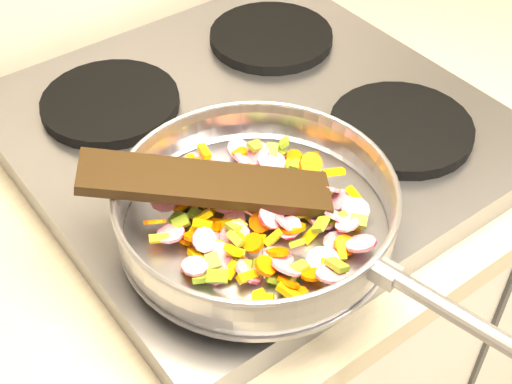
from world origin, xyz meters
TOP-DOWN VIEW (x-y plane):
  - base_cabinet at (0.00, 1.67)m, footprint 3.00×0.65m
  - cooktop at (-0.70, 1.67)m, footprint 0.60×0.60m
  - grate_fl at (-0.84, 1.52)m, footprint 0.19×0.19m
  - grate_fr at (-0.56, 1.52)m, footprint 0.19×0.19m
  - grate_bl at (-0.84, 1.81)m, footprint 0.19×0.19m
  - grate_br at (-0.56, 1.81)m, footprint 0.19×0.19m
  - saute_pan at (-0.83, 1.49)m, footprint 0.35×0.51m
  - vegetable_heap at (-0.83, 1.49)m, footprint 0.25×0.27m
  - wooden_spatula at (-0.86, 1.54)m, footprint 0.26×0.20m

SIDE VIEW (x-z plane):
  - base_cabinet at x=0.00m, z-range 0.00..0.86m
  - cooktop at x=-0.70m, z-range 0.90..0.94m
  - grate_fl at x=-0.84m, z-range 0.94..0.96m
  - grate_fr at x=-0.56m, z-range 0.94..0.96m
  - grate_bl at x=-0.84m, z-range 0.94..0.96m
  - grate_br at x=-0.56m, z-range 0.94..0.96m
  - vegetable_heap at x=-0.83m, z-range 0.95..1.00m
  - saute_pan at x=-0.83m, z-range 0.96..1.02m
  - wooden_spatula at x=-0.86m, z-range 0.97..1.04m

